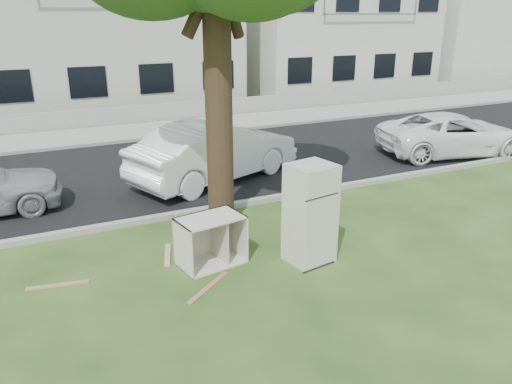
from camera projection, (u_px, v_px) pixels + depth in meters
name	position (u px, v px, depth m)	size (l,w,h in m)	color
ground	(278.00, 253.00, 9.26)	(120.00, 120.00, 0.00)	#243F16
road	(181.00, 167.00, 14.35)	(120.00, 7.00, 0.01)	black
kerb_near	(227.00, 208.00, 11.34)	(120.00, 0.18, 0.12)	gray
kerb_far	(150.00, 140.00, 17.37)	(120.00, 0.18, 0.12)	gray
sidewalk	(140.00, 131.00, 18.60)	(120.00, 2.80, 0.01)	gray
low_wall	(130.00, 115.00, 19.84)	(120.00, 0.15, 0.70)	gray
townhouse_center	(101.00, 23.00, 22.85)	(11.22, 8.16, 7.44)	#B4B4A4
townhouse_right	(323.00, 27.00, 27.79)	(10.20, 8.16, 6.84)	beige
filler_right	(493.00, 27.00, 33.94)	(16.00, 9.00, 6.40)	#B4B4A4
fridge	(310.00, 214.00, 8.69)	(0.74, 0.69, 1.79)	beige
cabinet	(211.00, 241.00, 8.73)	(1.13, 0.70, 0.88)	silver
plank_a	(208.00, 287.00, 8.08)	(1.10, 0.09, 0.02)	#A06B4D
plank_b	(58.00, 285.00, 8.14)	(0.99, 0.10, 0.02)	#977F4F
plank_c	(168.00, 255.00, 9.16)	(0.87, 0.10, 0.02)	tan
car_center	(215.00, 151.00, 13.04)	(1.65, 4.74, 1.56)	white
car_right	(454.00, 134.00, 15.44)	(2.13, 4.62, 1.28)	white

